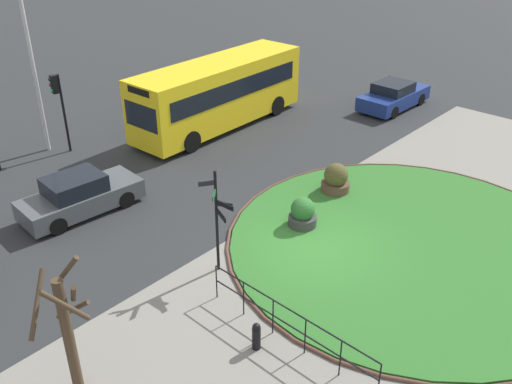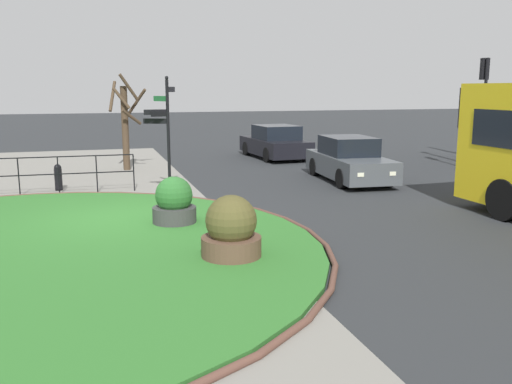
{
  "view_description": "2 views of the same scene",
  "coord_description": "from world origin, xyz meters",
  "px_view_note": "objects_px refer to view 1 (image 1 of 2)",
  "views": [
    {
      "loc": [
        -12.76,
        -8.94,
        10.58
      ],
      "look_at": [
        0.38,
        2.93,
        0.91
      ],
      "focal_mm": 39.74,
      "sensor_mm": 36.0,
      "label": 1
    },
    {
      "loc": [
        12.91,
        -0.59,
        3.1
      ],
      "look_at": [
        1.07,
        2.97,
        0.75
      ],
      "focal_mm": 38.4,
      "sensor_mm": 36.0,
      "label": 2
    }
  ],
  "objects_px": {
    "bus_yellow": "(219,93)",
    "planter_kerbside": "(336,180)",
    "car_oncoming": "(393,96)",
    "planter_near_signpost": "(303,215)",
    "car_far_lane": "(80,196)",
    "traffic_light_near": "(58,96)",
    "lamppost_tall": "(29,47)",
    "bollard_foreground": "(256,336)",
    "street_tree_bare": "(66,326)",
    "signpost_directional": "(218,215)"
  },
  "relations": [
    {
      "from": "lamppost_tall",
      "to": "planter_near_signpost",
      "type": "distance_m",
      "value": 13.46
    },
    {
      "from": "lamppost_tall",
      "to": "street_tree_bare",
      "type": "height_order",
      "value": "lamppost_tall"
    },
    {
      "from": "traffic_light_near",
      "to": "street_tree_bare",
      "type": "bearing_deg",
      "value": 66.86
    },
    {
      "from": "lamppost_tall",
      "to": "street_tree_bare",
      "type": "distance_m",
      "value": 14.92
    },
    {
      "from": "car_oncoming",
      "to": "street_tree_bare",
      "type": "relative_size",
      "value": 1.23
    },
    {
      "from": "signpost_directional",
      "to": "bus_yellow",
      "type": "height_order",
      "value": "signpost_directional"
    },
    {
      "from": "car_far_lane",
      "to": "traffic_light_near",
      "type": "xyz_separation_m",
      "value": [
        2.53,
        5.11,
        1.91
      ]
    },
    {
      "from": "car_oncoming",
      "to": "bollard_foreground",
      "type": "bearing_deg",
      "value": -159.0
    },
    {
      "from": "traffic_light_near",
      "to": "planter_kerbside",
      "type": "relative_size",
      "value": 2.88
    },
    {
      "from": "lamppost_tall",
      "to": "bus_yellow",
      "type": "bearing_deg",
      "value": -27.54
    },
    {
      "from": "bus_yellow",
      "to": "street_tree_bare",
      "type": "distance_m",
      "value": 16.73
    },
    {
      "from": "bus_yellow",
      "to": "lamppost_tall",
      "type": "distance_m",
      "value": 8.58
    },
    {
      "from": "car_oncoming",
      "to": "lamppost_tall",
      "type": "relative_size",
      "value": 0.52
    },
    {
      "from": "signpost_directional",
      "to": "lamppost_tall",
      "type": "bearing_deg",
      "value": 84.16
    },
    {
      "from": "bus_yellow",
      "to": "car_oncoming",
      "type": "bearing_deg",
      "value": 146.37
    },
    {
      "from": "planter_near_signpost",
      "to": "car_far_lane",
      "type": "bearing_deg",
      "value": 124.7
    },
    {
      "from": "signpost_directional",
      "to": "lamppost_tall",
      "type": "distance_m",
      "value": 12.58
    },
    {
      "from": "car_far_lane",
      "to": "traffic_light_near",
      "type": "distance_m",
      "value": 6.02
    },
    {
      "from": "car_oncoming",
      "to": "traffic_light_near",
      "type": "xyz_separation_m",
      "value": [
        -14.78,
        7.89,
        1.94
      ]
    },
    {
      "from": "car_far_lane",
      "to": "street_tree_bare",
      "type": "relative_size",
      "value": 1.23
    },
    {
      "from": "car_oncoming",
      "to": "lamppost_tall",
      "type": "xyz_separation_m",
      "value": [
        -15.21,
        8.73,
        3.98
      ]
    },
    {
      "from": "bollard_foreground",
      "to": "street_tree_bare",
      "type": "bearing_deg",
      "value": 148.69
    },
    {
      "from": "lamppost_tall",
      "to": "planter_kerbside",
      "type": "relative_size",
      "value": 7.1
    },
    {
      "from": "bus_yellow",
      "to": "car_far_lane",
      "type": "height_order",
      "value": "bus_yellow"
    },
    {
      "from": "car_oncoming",
      "to": "planter_kerbside",
      "type": "height_order",
      "value": "car_oncoming"
    },
    {
      "from": "signpost_directional",
      "to": "car_far_lane",
      "type": "xyz_separation_m",
      "value": [
        -0.85,
        6.28,
        -1.33
      ]
    },
    {
      "from": "bollard_foreground",
      "to": "car_far_lane",
      "type": "xyz_separation_m",
      "value": [
        0.86,
        9.37,
        0.25
      ]
    },
    {
      "from": "signpost_directional",
      "to": "traffic_light_near",
      "type": "height_order",
      "value": "traffic_light_near"
    },
    {
      "from": "planter_near_signpost",
      "to": "planter_kerbside",
      "type": "xyz_separation_m",
      "value": [
        2.84,
        0.61,
        0.03
      ]
    },
    {
      "from": "bollard_foreground",
      "to": "lamppost_tall",
      "type": "distance_m",
      "value": 16.17
    },
    {
      "from": "lamppost_tall",
      "to": "planter_kerbside",
      "type": "xyz_separation_m",
      "value": [
        5.32,
        -11.96,
        -4.09
      ]
    },
    {
      "from": "car_far_lane",
      "to": "car_oncoming",
      "type": "distance_m",
      "value": 17.54
    },
    {
      "from": "car_far_lane",
      "to": "car_oncoming",
      "type": "height_order",
      "value": "car_far_lane"
    },
    {
      "from": "bollard_foreground",
      "to": "planter_kerbside",
      "type": "bearing_deg",
      "value": 22.12
    },
    {
      "from": "traffic_light_near",
      "to": "planter_kerbside",
      "type": "bearing_deg",
      "value": 121.15
    },
    {
      "from": "car_oncoming",
      "to": "planter_near_signpost",
      "type": "bearing_deg",
      "value": -162.16
    },
    {
      "from": "car_far_lane",
      "to": "traffic_light_near",
      "type": "relative_size",
      "value": 1.27
    },
    {
      "from": "car_far_lane",
      "to": "lamppost_tall",
      "type": "bearing_deg",
      "value": 75.01
    },
    {
      "from": "car_oncoming",
      "to": "planter_near_signpost",
      "type": "distance_m",
      "value": 13.3
    },
    {
      "from": "car_far_lane",
      "to": "street_tree_bare",
      "type": "bearing_deg",
      "value": -118.85
    },
    {
      "from": "planter_kerbside",
      "to": "street_tree_bare",
      "type": "height_order",
      "value": "street_tree_bare"
    },
    {
      "from": "car_far_lane",
      "to": "lamppost_tall",
      "type": "relative_size",
      "value": 0.51
    },
    {
      "from": "bollard_foreground",
      "to": "bus_yellow",
      "type": "xyz_separation_m",
      "value": [
        10.13,
        11.59,
        1.3
      ]
    },
    {
      "from": "bollard_foreground",
      "to": "bus_yellow",
      "type": "bearing_deg",
      "value": 48.86
    },
    {
      "from": "bus_yellow",
      "to": "planter_kerbside",
      "type": "relative_size",
      "value": 7.86
    },
    {
      "from": "bus_yellow",
      "to": "signpost_directional",
      "type": "bearing_deg",
      "value": 43.52
    },
    {
      "from": "bus_yellow",
      "to": "car_oncoming",
      "type": "distance_m",
      "value": 9.53
    },
    {
      "from": "traffic_light_near",
      "to": "planter_kerbside",
      "type": "distance_m",
      "value": 12.32
    },
    {
      "from": "planter_near_signpost",
      "to": "traffic_light_near",
      "type": "bearing_deg",
      "value": 99.91
    },
    {
      "from": "traffic_light_near",
      "to": "planter_near_signpost",
      "type": "distance_m",
      "value": 12.09
    }
  ]
}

